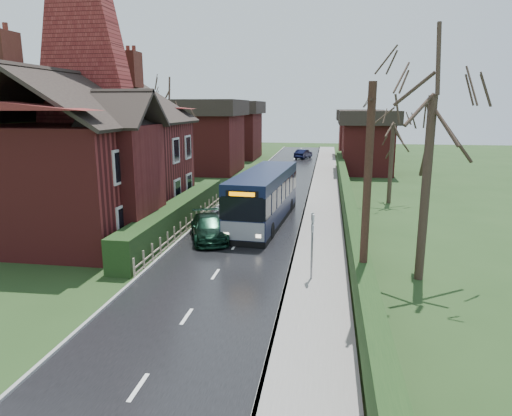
% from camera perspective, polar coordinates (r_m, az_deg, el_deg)
% --- Properties ---
extents(ground, '(140.00, 140.00, 0.00)m').
position_cam_1_polar(ground, '(21.25, -3.78, -6.41)').
color(ground, '#27401B').
rests_on(ground, ground).
extents(road, '(6.00, 100.00, 0.02)m').
position_cam_1_polar(road, '(30.71, 0.31, -0.40)').
color(road, black).
rests_on(road, ground).
extents(pavement, '(2.50, 100.00, 0.14)m').
position_cam_1_polar(pavement, '(30.37, 8.26, -0.57)').
color(pavement, slate).
rests_on(pavement, ground).
extents(kerb_right, '(0.12, 100.00, 0.14)m').
position_cam_1_polar(kerb_right, '(30.40, 6.00, -0.49)').
color(kerb_right, gray).
rests_on(kerb_right, ground).
extents(kerb_left, '(0.12, 100.00, 0.10)m').
position_cam_1_polar(kerb_left, '(31.30, -5.22, -0.14)').
color(kerb_left, gray).
rests_on(kerb_left, ground).
extents(front_hedge, '(1.20, 16.00, 1.60)m').
position_cam_1_polar(front_hedge, '(26.69, -9.63, -0.83)').
color(front_hedge, black).
rests_on(front_hedge, ground).
extents(picket_fence, '(0.10, 16.00, 0.90)m').
position_cam_1_polar(picket_fence, '(26.55, -8.07, -1.63)').
color(picket_fence, gray).
rests_on(picket_fence, ground).
extents(right_wall_hedge, '(0.60, 50.00, 1.80)m').
position_cam_1_polar(right_wall_hedge, '(30.20, 11.26, 1.09)').
color(right_wall_hedge, maroon).
rests_on(right_wall_hedge, ground).
extents(brick_house, '(9.30, 14.60, 10.30)m').
position_cam_1_polar(brick_house, '(27.85, -19.59, 6.64)').
color(brick_house, maroon).
rests_on(brick_house, ground).
extents(bus, '(3.12, 10.54, 3.16)m').
position_cam_1_polar(bus, '(27.35, 1.01, 1.31)').
color(bus, black).
rests_on(bus, ground).
extents(car_silver, '(2.47, 4.08, 1.30)m').
position_cam_1_polar(car_silver, '(26.75, -4.25, -0.99)').
color(car_silver, silver).
rests_on(car_silver, ground).
extents(car_green, '(3.14, 4.71, 1.27)m').
position_cam_1_polar(car_green, '(24.27, -5.91, -2.47)').
color(car_green, black).
rests_on(car_green, ground).
extents(car_distant, '(2.41, 4.02, 1.25)m').
position_cam_1_polar(car_distant, '(62.56, 5.93, 6.74)').
color(car_distant, black).
rests_on(car_distant, ground).
extents(bus_stop_sign, '(0.14, 0.43, 2.86)m').
position_cam_1_polar(bus_stop_sign, '(18.16, 7.04, -3.58)').
color(bus_stop_sign, slate).
rests_on(bus_stop_sign, ground).
extents(telegraph_pole, '(0.36, 0.97, 7.67)m').
position_cam_1_polar(telegraph_pole, '(15.30, 13.65, 0.82)').
color(telegraph_pole, black).
rests_on(telegraph_pole, ground).
extents(tree_right_near, '(4.84, 4.84, 10.45)m').
position_cam_1_polar(tree_right_near, '(18.87, 21.42, 14.49)').
color(tree_right_near, '#32251D').
rests_on(tree_right_near, ground).
extents(tree_right_far, '(4.25, 4.25, 8.21)m').
position_cam_1_polar(tree_right_far, '(34.08, 16.86, 10.74)').
color(tree_right_far, '#33271E').
rests_on(tree_right_far, ground).
extents(tree_house_side, '(4.33, 4.33, 9.83)m').
position_cam_1_polar(tree_house_side, '(39.84, -10.64, 12.99)').
color(tree_house_side, '#3C2C23').
rests_on(tree_house_side, ground).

